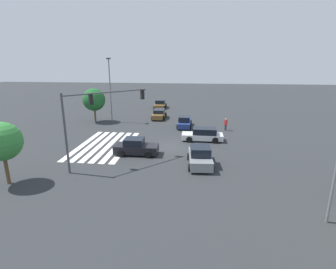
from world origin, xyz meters
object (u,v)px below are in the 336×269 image
object	(u,v)px
car_1	(184,122)
pedestrian	(226,124)
car_5	(160,104)
tree_corner_a	(94,100)
traffic_signal_mast	(93,112)
car_2	(136,147)
car_3	(200,157)
car_4	(203,135)
street_light_pole_b	(110,85)
car_0	(159,114)
tree_corner_b	(2,142)

from	to	relation	value
car_1	pedestrian	size ratio (longest dim) A/B	2.65
car_5	tree_corner_a	xyz separation A→B (m)	(12.46, -7.96, 2.58)
traffic_signal_mast	car_2	bearing A→B (deg)	5.20
car_3	tree_corner_a	xyz separation A→B (m)	(-15.03, -15.25, 2.53)
car_4	street_light_pole_b	bearing A→B (deg)	-30.23
traffic_signal_mast	street_light_pole_b	xyz separation A→B (m)	(-16.48, -3.94, 0.65)
car_0	tree_corner_a	bearing A→B (deg)	-69.04
car_5	pedestrian	world-z (taller)	pedestrian
car_3	street_light_pole_b	bearing A→B (deg)	36.02
pedestrian	street_light_pole_b	xyz separation A→B (m)	(-3.24, -16.22, 4.49)
traffic_signal_mast	car_4	xyz separation A→B (m)	(-8.46, 9.28, -4.03)
pedestrian	car_4	bearing A→B (deg)	9.03
traffic_signal_mast	car_5	size ratio (longest dim) A/B	1.50
car_1	car_5	distance (m)	15.16
traffic_signal_mast	street_light_pole_b	bearing A→B (deg)	58.46
car_2	tree_corner_a	distance (m)	15.99
car_5	pedestrian	bearing A→B (deg)	33.93
car_3	car_2	bearing A→B (deg)	67.15
car_3	tree_corner_b	distance (m)	15.25
car_2	tree_corner_b	world-z (taller)	tree_corner_b
car_1	car_2	distance (m)	11.91
traffic_signal_mast	car_2	distance (m)	5.83
car_0	car_4	size ratio (longest dim) A/B	0.91
street_light_pole_b	car_2	bearing A→B (deg)	26.73
car_2	street_light_pole_b	distance (m)	15.52
tree_corner_b	street_light_pole_b	bearing A→B (deg)	176.24
car_3	tree_corner_a	distance (m)	21.56
car_0	car_4	distance (m)	12.79
car_4	car_5	bearing A→B (deg)	-68.13
car_3	pedestrian	distance (m)	12.57
car_1	car_4	xyz separation A→B (m)	(5.96, 2.40, -0.00)
traffic_signal_mast	car_3	size ratio (longest dim) A/B	1.53
traffic_signal_mast	car_5	world-z (taller)	traffic_signal_mast
car_5	car_2	bearing A→B (deg)	1.68
car_0	car_1	distance (m)	6.52
car_1	traffic_signal_mast	bearing A→B (deg)	154.92
car_2	traffic_signal_mast	bearing A→B (deg)	-130.05
car_5	tree_corner_a	size ratio (longest dim) A/B	0.88
traffic_signal_mast	car_0	bearing A→B (deg)	37.11
car_1	car_0	bearing A→B (deg)	40.34
car_4	car_5	distance (m)	21.58
tree_corner_a	car_2	bearing A→B (deg)	35.14
traffic_signal_mast	tree_corner_a	distance (m)	17.44
car_5	car_1	bearing A→B (deg)	19.56
car_1	car_5	xyz separation A→B (m)	(-14.21, -5.29, -0.00)
car_1	car_4	bearing A→B (deg)	-157.62
car_4	street_light_pole_b	size ratio (longest dim) A/B	0.51
car_4	tree_corner_a	xyz separation A→B (m)	(-7.70, -15.65, 2.58)
car_5	tree_corner_a	bearing A→B (deg)	-33.43
traffic_signal_mast	car_4	bearing A→B (deg)	-2.64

